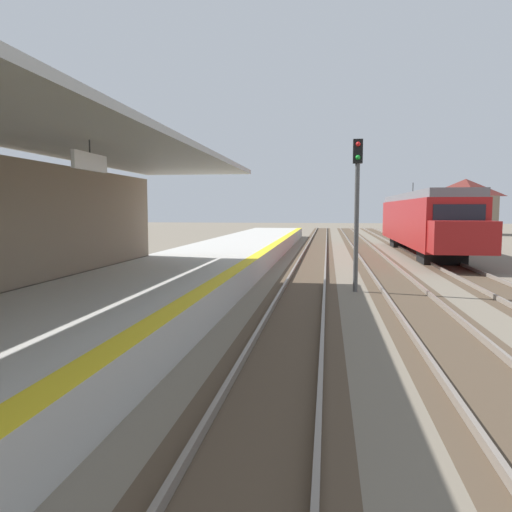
% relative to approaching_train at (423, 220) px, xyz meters
% --- Properties ---
extents(station_platform, '(5.00, 80.00, 0.91)m').
position_rel_approaching_train_xyz_m(station_platform, '(-11.20, -20.37, -1.73)').
color(station_platform, '#B7B5AD').
rests_on(station_platform, ground).
extents(track_pair_nearest_platform, '(2.34, 120.00, 0.16)m').
position_rel_approaching_train_xyz_m(track_pair_nearest_platform, '(-6.80, -16.37, -2.13)').
color(track_pair_nearest_platform, '#4C3D2D').
rests_on(track_pair_nearest_platform, ground).
extents(track_pair_middle, '(2.34, 120.00, 0.16)m').
position_rel_approaching_train_xyz_m(track_pair_middle, '(-3.40, -16.37, -2.13)').
color(track_pair_middle, '#4C3D2D').
rests_on(track_pair_middle, ground).
extents(approaching_train, '(2.93, 19.60, 4.76)m').
position_rel_approaching_train_xyz_m(approaching_train, '(0.00, 0.00, 0.00)').
color(approaching_train, maroon).
rests_on(approaching_train, ground).
extents(rail_signal_post, '(0.32, 0.34, 5.20)m').
position_rel_approaching_train_xyz_m(rail_signal_post, '(-5.03, -15.28, 1.02)').
color(rail_signal_post, '#4C4C4C').
rests_on(rail_signal_post, ground).
extents(distant_trackside_house, '(6.60, 5.28, 6.40)m').
position_rel_approaching_train_xyz_m(distant_trackside_house, '(9.75, 27.29, 1.16)').
color(distant_trackside_house, '#7F705B').
rests_on(distant_trackside_house, ground).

